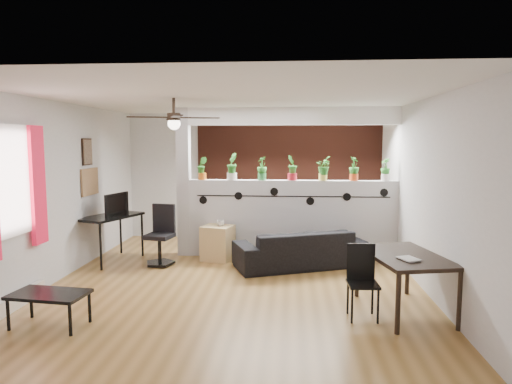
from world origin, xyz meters
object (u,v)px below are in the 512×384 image
object	(u,v)px
potted_plant_1	(232,166)
cup	(220,223)
sofa	(299,249)
potted_plant_6	(385,169)
ceiling_fan	(174,119)
office_chair	(161,239)
potted_plant_3	(292,167)
cube_shelf	(218,243)
potted_plant_0	(202,167)
potted_plant_2	(262,168)
dining_table	(404,260)
computer_desk	(111,220)
potted_plant_4	(323,168)
folding_chair	(362,274)
coffee_table	(49,296)
potted_plant_5	(354,168)

from	to	relation	value
potted_plant_1	cup	bearing A→B (deg)	-114.72
sofa	potted_plant_1	bearing A→B (deg)	-49.37
potted_plant_6	sofa	world-z (taller)	potted_plant_6
ceiling_fan	office_chair	size ratio (longest dim) A/B	1.23
potted_plant_3	cube_shelf	xyz separation A→B (m)	(-1.26, -0.34, -1.28)
potted_plant_0	potted_plant_6	xyz separation A→B (m)	(3.16, 0.00, -0.01)
potted_plant_0	sofa	bearing A→B (deg)	-20.34
office_chair	cube_shelf	bearing A→B (deg)	21.84
potted_plant_2	potted_plant_0	bearing A→B (deg)	180.00
potted_plant_6	dining_table	distance (m)	2.71
potted_plant_1	dining_table	size ratio (longest dim) A/B	0.33
sofa	computer_desk	size ratio (longest dim) A/B	1.62
potted_plant_3	potted_plant_4	world-z (taller)	potted_plant_3
folding_chair	potted_plant_0	bearing A→B (deg)	131.36
ceiling_fan	folding_chair	bearing A→B (deg)	-20.65
potted_plant_0	cup	world-z (taller)	potted_plant_0
ceiling_fan	office_chair	bearing A→B (deg)	116.12
potted_plant_1	coffee_table	bearing A→B (deg)	-115.96
potted_plant_0	dining_table	xyz separation A→B (m)	(2.90, -2.53, -0.94)
potted_plant_4	folding_chair	bearing A→B (deg)	-84.19
potted_plant_5	potted_plant_6	bearing A→B (deg)	-0.00
potted_plant_1	potted_plant_4	distance (m)	1.58
ceiling_fan	potted_plant_0	distance (m)	1.95
potted_plant_6	cube_shelf	xyz separation A→B (m)	(-2.84, -0.34, -1.26)
cup	office_chair	xyz separation A→B (m)	(-0.93, -0.35, -0.21)
potted_plant_4	potted_plant_5	world-z (taller)	same
potted_plant_1	potted_plant_2	world-z (taller)	potted_plant_1
potted_plant_0	computer_desk	size ratio (longest dim) A/B	0.33
potted_plant_0	folding_chair	distance (m)	3.76
potted_plant_2	coffee_table	bearing A→B (deg)	-122.94
ceiling_fan	folding_chair	distance (m)	3.14
potted_plant_0	potted_plant_2	size ratio (longest dim) A/B	0.98
potted_plant_1	sofa	world-z (taller)	potted_plant_1
computer_desk	coffee_table	distance (m)	2.78
potted_plant_0	potted_plant_3	bearing A→B (deg)	0.00
cup	dining_table	world-z (taller)	dining_table
potted_plant_2	potted_plant_5	bearing A→B (deg)	0.00
potted_plant_3	potted_plant_0	bearing A→B (deg)	-180.00
office_chair	folding_chair	bearing A→B (deg)	-34.34
potted_plant_5	potted_plant_3	bearing A→B (deg)	-180.00
sofa	computer_desk	bearing A→B (deg)	-22.72
potted_plant_2	potted_plant_4	size ratio (longest dim) A/B	0.99
potted_plant_5	potted_plant_1	bearing A→B (deg)	180.00
potted_plant_4	cup	xyz separation A→B (m)	(-1.74, -0.34, -0.93)
potted_plant_0	potted_plant_2	world-z (taller)	potted_plant_2
folding_chair	computer_desk	bearing A→B (deg)	150.68
potted_plant_0	potted_plant_3	size ratio (longest dim) A/B	0.93
office_chair	sofa	bearing A→B (deg)	1.56
potted_plant_3	folding_chair	xyz separation A→B (m)	(0.80, -2.70, -1.08)
potted_plant_3	potted_plant_4	size ratio (longest dim) A/B	1.05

